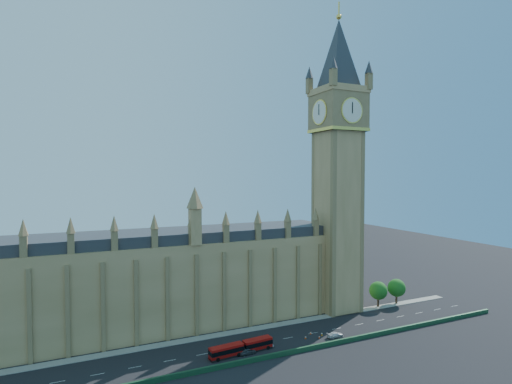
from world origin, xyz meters
name	(u,v)px	position (x,y,z in m)	size (l,w,h in m)	color
ground	(247,346)	(0.00, 0.00, 0.00)	(400.00, 400.00, 0.00)	black
palace_westminster	(135,283)	(-25.00, 22.00, 13.86)	(120.00, 20.00, 28.00)	#9D7E4C
elizabeth_tower	(338,143)	(38.00, 13.99, 54.56)	(20.59, 20.59, 105.00)	#9D7E4C
bridge_parapet	(262,358)	(0.00, -9.00, 0.60)	(160.00, 0.60, 1.20)	#1E4C2D
kerb_north	(234,332)	(0.00, 9.50, 0.08)	(160.00, 3.00, 0.16)	gray
tree_east_near	(379,290)	(52.22, 10.08, 5.64)	(6.00, 6.00, 8.50)	#382619
tree_east_far	(397,287)	(60.22, 10.08, 5.64)	(6.00, 6.00, 8.50)	#382619
red_bus	(241,348)	(-3.08, -3.61, 1.49)	(16.82, 3.79, 2.84)	#A90D0B
car_grey	(247,351)	(-1.84, -4.57, 0.73)	(1.73, 4.30, 1.47)	#414549
car_silver	(265,345)	(3.77, -3.11, 0.69)	(1.46, 4.18, 1.38)	#B6BABF
car_white	(335,335)	(24.03, -4.91, 0.68)	(1.92, 4.72, 1.37)	silver
cone_a	(322,334)	(21.38, -2.33, 0.39)	(0.53, 0.53, 0.78)	black
cone_b	(311,333)	(19.00, -0.35, 0.36)	(0.48, 0.48, 0.73)	black
cone_c	(306,337)	(16.05, -2.53, 0.39)	(0.65, 0.65, 0.79)	black
cone_d	(319,337)	(19.64, -3.74, 0.35)	(0.49, 0.49, 0.71)	black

